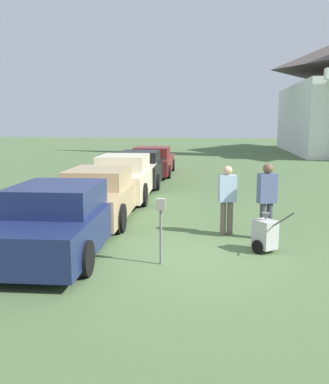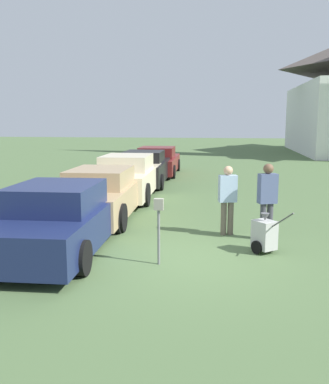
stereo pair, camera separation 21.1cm
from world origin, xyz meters
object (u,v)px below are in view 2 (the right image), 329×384
at_px(equipment_cart, 264,235).
at_px(parking_meter, 159,219).
at_px(parked_car_navy, 60,220).
at_px(parked_car_tan, 102,194).
at_px(parked_car_cream, 128,177).
at_px(parked_car_black, 145,169).
at_px(parked_car_maroon, 157,162).
at_px(person_supervisor, 267,197).
at_px(person_worker, 228,196).

bearing_deg(equipment_cart, parking_meter, 167.79).
xyz_separation_m(parked_car_navy, parked_car_tan, (-0.00, 3.15, 0.00)).
bearing_deg(parked_car_navy, parked_car_cream, 87.95).
bearing_deg(equipment_cart, parked_car_navy, 146.97).
height_order(parked_car_navy, parking_meter, parked_car_navy).
distance_m(parked_car_navy, parked_car_black, 9.60).
bearing_deg(parking_meter, parked_car_tan, 120.53).
distance_m(parked_car_black, equipment_cart, 10.12).
relative_size(parked_car_navy, parked_car_cream, 0.94).
relative_size(parked_car_maroon, person_supervisor, 2.83).
height_order(parked_car_navy, parked_car_maroon, parked_car_navy).
xyz_separation_m(parked_car_cream, parked_car_black, (-0.00, 3.20, -0.05)).
xyz_separation_m(parked_car_black, parking_meter, (2.21, -10.20, 0.22)).
distance_m(parked_car_tan, parked_car_black, 6.45).
relative_size(parked_car_black, parked_car_maroon, 0.97).
relative_size(parked_car_navy, parked_car_maroon, 0.95).
bearing_deg(parking_meter, parked_car_navy, 164.82).
relative_size(parked_car_black, person_supervisor, 2.75).
relative_size(parked_car_tan, equipment_cart, 5.08).
xyz_separation_m(parked_car_tan, person_worker, (3.51, -1.39, 0.28)).
bearing_deg(parked_car_navy, equipment_cart, 3.85).
height_order(person_worker, equipment_cart, person_worker).
xyz_separation_m(person_worker, person_supervisor, (0.90, -0.30, 0.06)).
bearing_deg(parked_car_cream, person_worker, -54.91).
xyz_separation_m(parked_car_black, person_supervisor, (4.42, -8.14, 0.34)).
height_order(parked_car_black, parking_meter, parked_car_black).
xyz_separation_m(parking_meter, person_worker, (1.30, 2.37, 0.05)).
bearing_deg(person_worker, parked_car_maroon, -87.47).
bearing_deg(parked_car_black, person_worker, -67.89).
xyz_separation_m(parked_car_tan, person_supervisor, (4.41, -1.69, 0.35)).
xyz_separation_m(parked_car_cream, parked_car_maroon, (0.00, 6.74, -0.07)).
relative_size(parked_car_tan, person_supervisor, 2.85).
distance_m(parked_car_navy, person_worker, 3.94).
bearing_deg(parked_car_black, parked_car_navy, -92.05).
xyz_separation_m(parked_car_tan, parking_meter, (2.21, -3.75, 0.23)).
relative_size(parked_car_tan, person_worker, 3.02).
distance_m(parked_car_navy, parked_car_cream, 6.41).
bearing_deg(parked_car_tan, parked_car_navy, -92.05).
distance_m(parked_car_maroon, person_worker, 11.91).
height_order(parked_car_maroon, person_supervisor, person_supervisor).
distance_m(parked_car_cream, equipment_cart, 7.35).
height_order(parked_car_maroon, equipment_cart, parked_car_maroon).
xyz_separation_m(parked_car_cream, person_supervisor, (4.42, -4.94, 0.29)).
bearing_deg(parked_car_tan, parked_car_cream, 87.95).
distance_m(parking_meter, person_worker, 2.70).
bearing_deg(person_supervisor, parked_car_navy, -1.18).
bearing_deg(equipment_cart, parked_car_black, 76.15).
distance_m(parked_car_navy, parking_meter, 2.31).
distance_m(parked_car_cream, parking_meter, 7.35).
relative_size(parked_car_tan, parked_car_cream, 1.00).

